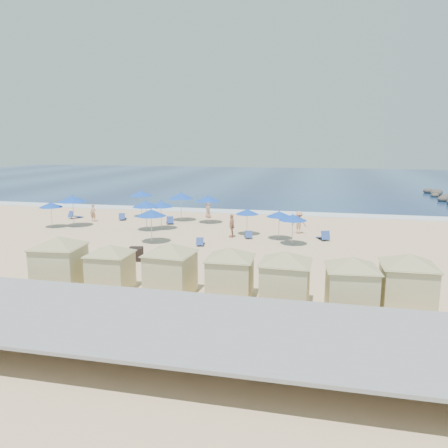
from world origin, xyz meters
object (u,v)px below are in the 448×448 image
(umbrella_9, at_px, (279,214))
(beachgoer_0, at_px, (93,213))
(umbrella_0, at_px, (73,199))
(umbrella_7, at_px, (208,198))
(cabana_6, at_px, (408,276))
(umbrella_1, at_px, (51,205))
(beachgoer_1, at_px, (232,226))
(umbrella_2, at_px, (141,193))
(umbrella_10, at_px, (293,217))
(umbrella_4, at_px, (181,196))
(beachgoer_2, at_px, (299,222))
(umbrella_5, at_px, (161,204))
(cabana_2, at_px, (170,262))
(umbrella_6, at_px, (151,213))
(cabana_4, at_px, (285,272))
(beachgoer_3, at_px, (208,210))
(cabana_1, at_px, (110,262))
(trash_bin, at_px, (136,254))
(umbrella_3, at_px, (146,204))
(cabana_5, at_px, (352,278))
(cabana_0, at_px, (59,255))
(cabana_3, at_px, (230,267))
(umbrella_8, at_px, (247,212))

(umbrella_9, relative_size, beachgoer_0, 1.39)
(umbrella_0, relative_size, umbrella_7, 1.08)
(cabana_6, bearing_deg, umbrella_1, 152.95)
(umbrella_7, height_order, beachgoer_1, umbrella_7)
(umbrella_9, bearing_deg, umbrella_2, 153.28)
(umbrella_9, distance_m, beachgoer_0, 17.64)
(umbrella_10, bearing_deg, umbrella_4, 145.22)
(umbrella_2, xyz_separation_m, beachgoer_2, (15.28, -4.65, -1.37))
(umbrella_0, xyz_separation_m, umbrella_5, (7.74, 0.56, -0.27))
(cabana_6, distance_m, umbrella_4, 24.84)
(umbrella_0, bearing_deg, umbrella_2, 58.00)
(umbrella_4, bearing_deg, cabana_2, -73.01)
(umbrella_5, distance_m, umbrella_9, 10.04)
(umbrella_2, height_order, umbrella_6, umbrella_2)
(cabana_4, relative_size, beachgoer_1, 2.46)
(cabana_6, bearing_deg, beachgoer_3, 124.42)
(cabana_1, bearing_deg, cabana_4, -1.48)
(beachgoer_0, bearing_deg, beachgoer_2, 4.03)
(trash_bin, xyz_separation_m, cabana_6, (14.64, -5.10, 1.22))
(umbrella_3, height_order, beachgoer_1, umbrella_3)
(cabana_5, distance_m, umbrella_4, 23.90)
(umbrella_5, bearing_deg, beachgoer_0, 165.00)
(beachgoer_2, bearing_deg, beachgoer_1, 38.58)
(umbrella_7, bearing_deg, umbrella_4, 167.38)
(cabana_1, xyz_separation_m, umbrella_2, (-7.17, 20.25, 0.82))
(cabana_2, xyz_separation_m, umbrella_6, (-5.01, 9.95, 0.60))
(umbrella_1, bearing_deg, trash_bin, -35.82)
(umbrella_10, relative_size, beachgoer_1, 1.27)
(cabana_0, height_order, umbrella_4, cabana_0)
(umbrella_0, height_order, umbrella_2, umbrella_0)
(cabana_1, height_order, umbrella_3, cabana_1)
(cabana_5, distance_m, umbrella_7, 21.90)
(cabana_4, height_order, umbrella_9, cabana_4)
(umbrella_3, height_order, umbrella_5, umbrella_3)
(beachgoer_2, height_order, beachgoer_3, beachgoer_2)
(beachgoer_2, bearing_deg, cabana_3, 93.86)
(umbrella_9, bearing_deg, cabana_2, -106.14)
(cabana_2, distance_m, beachgoer_1, 13.01)
(cabana_0, height_order, cabana_2, cabana_0)
(cabana_3, bearing_deg, umbrella_10, 80.17)
(umbrella_4, xyz_separation_m, umbrella_10, (10.65, -7.40, -0.34))
(umbrella_5, bearing_deg, umbrella_1, -171.59)
(cabana_1, relative_size, beachgoer_1, 2.26)
(umbrella_6, height_order, umbrella_8, umbrella_6)
(cabana_5, distance_m, umbrella_2, 27.59)
(umbrella_10, bearing_deg, cabana_3, -99.83)
(cabana_0, distance_m, cabana_4, 11.06)
(umbrella_4, bearing_deg, beachgoer_1, -44.55)
(umbrella_9, distance_m, beachgoer_1, 3.70)
(umbrella_4, xyz_separation_m, umbrella_9, (9.55, -5.83, -0.40))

